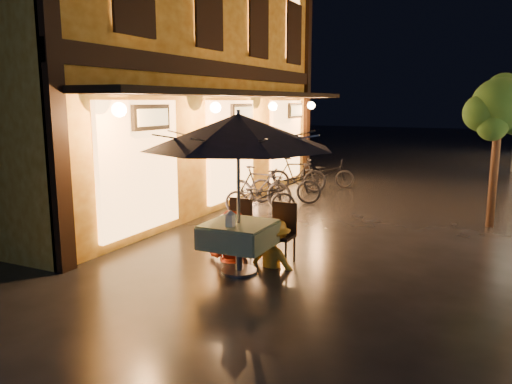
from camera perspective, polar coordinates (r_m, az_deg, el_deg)
The scene contains 15 objects.
ground at distance 7.59m, azimuth 5.82°, elevation -9.59°, with size 90.00×90.00×0.00m, color black.
west_building at distance 13.50m, azimuth -11.75°, elevation 14.93°, with size 5.90×11.40×7.40m.
street_tree at distance 11.24m, azimuth 26.13°, elevation 8.48°, with size 1.43×1.20×3.15m.
cafe_table at distance 7.58m, azimuth -1.98°, elevation -4.93°, with size 0.99×0.99×0.78m.
patio_umbrella at distance 7.32m, azimuth -2.06°, elevation 6.95°, with size 2.85×2.85×2.46m.
cafe_chair_left at distance 8.40m, azimuth -2.06°, elevation -3.75°, with size 0.42×0.42×0.97m.
cafe_chair_right at distance 8.07m, azimuth 2.99°, elevation -4.34°, with size 0.42×0.42×0.97m.
table_lantern at distance 7.27m, azimuth -2.94°, elevation -2.89°, with size 0.16×0.16×0.25m.
person_orange at distance 8.20m, azimuth -3.03°, elevation -2.23°, with size 0.78×0.60×1.60m, color red.
person_yellow at distance 7.85m, azimuth 2.06°, elevation -3.25°, with size 0.95×0.55×1.47m, color gold.
bicycle_0 at distance 11.39m, azimuth 0.46°, elevation -0.55°, with size 0.57×1.64×0.86m, color black.
bicycle_1 at distance 12.23m, azimuth 0.44°, elevation 0.59°, with size 0.48×1.70×1.02m, color black.
bicycle_2 at distance 12.75m, azimuth 3.35°, elevation 0.84°, with size 0.64×1.82×0.96m, color black.
bicycle_3 at distance 14.25m, azimuth 4.64°, elevation 1.94°, with size 0.48×1.69×1.01m, color black.
bicycle_4 at distance 15.23m, azimuth 8.10°, elevation 2.11°, with size 0.57×1.63×0.85m, color black.
Camera 1 is at (2.40, -6.72, 2.58)m, focal length 35.00 mm.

